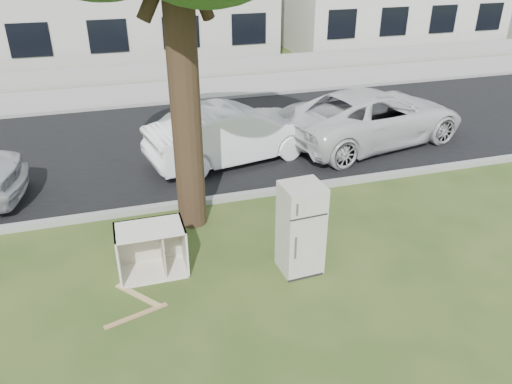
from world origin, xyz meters
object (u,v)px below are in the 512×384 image
object	(u,v)px
fridge	(301,228)
car_right	(373,116)
car_center	(234,134)
cabinet	(151,250)

from	to	relation	value
fridge	car_right	world-z (taller)	fridge
fridge	car_right	xyz separation A→B (m)	(3.95, 4.81, -0.07)
car_center	fridge	bearing A→B (deg)	167.40
fridge	car_center	world-z (taller)	fridge
fridge	cabinet	bearing A→B (deg)	162.29
cabinet	car_right	xyz separation A→B (m)	(6.30, 4.21, 0.28)
fridge	car_center	size ratio (longest dim) A/B	0.37
cabinet	car_right	world-z (taller)	car_right
car_center	car_right	world-z (taller)	car_right
cabinet	car_center	distance (m)	4.77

